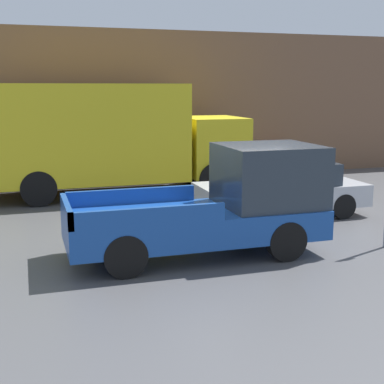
{
  "coord_description": "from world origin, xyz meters",
  "views": [
    {
      "loc": [
        -4.46,
        -9.97,
        3.26
      ],
      "look_at": [
        -1.09,
        0.7,
        1.07
      ],
      "focal_mm": 50.0,
      "sensor_mm": 36.0,
      "label": 1
    }
  ],
  "objects_px": {
    "pickup_truck": "(223,204)",
    "delivery_truck": "(101,136)",
    "newspaper_box": "(276,160)",
    "car": "(282,188)"
  },
  "relations": [
    {
      "from": "car",
      "to": "delivery_truck",
      "type": "distance_m",
      "value": 5.87
    },
    {
      "from": "car",
      "to": "delivery_truck",
      "type": "relative_size",
      "value": 0.52
    },
    {
      "from": "delivery_truck",
      "to": "newspaper_box",
      "type": "height_order",
      "value": "delivery_truck"
    },
    {
      "from": "pickup_truck",
      "to": "delivery_truck",
      "type": "relative_size",
      "value": 0.6
    },
    {
      "from": "delivery_truck",
      "to": "car",
      "type": "bearing_deg",
      "value": -45.39
    },
    {
      "from": "pickup_truck",
      "to": "newspaper_box",
      "type": "relative_size",
      "value": 4.78
    },
    {
      "from": "delivery_truck",
      "to": "newspaper_box",
      "type": "distance_m",
      "value": 7.3
    },
    {
      "from": "newspaper_box",
      "to": "delivery_truck",
      "type": "bearing_deg",
      "value": -163.49
    },
    {
      "from": "pickup_truck",
      "to": "car",
      "type": "height_order",
      "value": "pickup_truck"
    },
    {
      "from": "pickup_truck",
      "to": "car",
      "type": "xyz_separation_m",
      "value": [
        2.6,
        2.53,
        -0.27
      ]
    }
  ]
}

